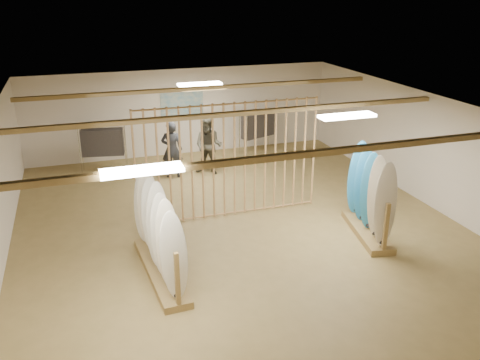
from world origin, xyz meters
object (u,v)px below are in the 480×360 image
object	(u,v)px
clothing_rack_a	(103,142)
shopper_b	(209,142)
rack_right	(369,207)
rack_left	(159,244)
clothing_rack_b	(258,125)
shopper_a	(172,146)

from	to	relation	value
clothing_rack_a	shopper_b	bearing A→B (deg)	-12.01
rack_right	shopper_b	distance (m)	5.50
rack_left	clothing_rack_a	xyz separation A→B (m)	(-0.56, 6.39, 0.26)
clothing_rack_a	shopper_b	world-z (taller)	shopper_b
rack_right	clothing_rack_b	distance (m)	6.58
rack_left	clothing_rack_b	size ratio (longest dim) A/B	1.96
rack_left	clothing_rack_a	bearing A→B (deg)	91.51
shopper_b	clothing_rack_b	bearing A→B (deg)	70.19
shopper_b	shopper_a	bearing A→B (deg)	-150.61
rack_right	shopper_b	xyz separation A→B (m)	(-2.34, 4.97, 0.30)
rack_right	clothing_rack_a	xyz separation A→B (m)	(-5.28, 6.16, 0.24)
shopper_b	rack_left	bearing A→B (deg)	-81.32
shopper_a	shopper_b	xyz separation A→B (m)	(1.08, -0.07, 0.03)
rack_right	clothing_rack_a	world-z (taller)	rack_right
rack_right	clothing_rack_b	xyz separation A→B (m)	(-0.21, 6.57, 0.23)
clothing_rack_a	shopper_b	xyz separation A→B (m)	(2.94, -1.19, 0.06)
rack_left	shopper_b	xyz separation A→B (m)	(2.38, 5.20, 0.32)
rack_left	clothing_rack_b	bearing A→B (deg)	52.90
rack_right	shopper_a	bearing A→B (deg)	135.88
rack_left	shopper_b	bearing A→B (deg)	61.88
rack_left	clothing_rack_b	world-z (taller)	rack_left
rack_right	shopper_a	distance (m)	6.10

